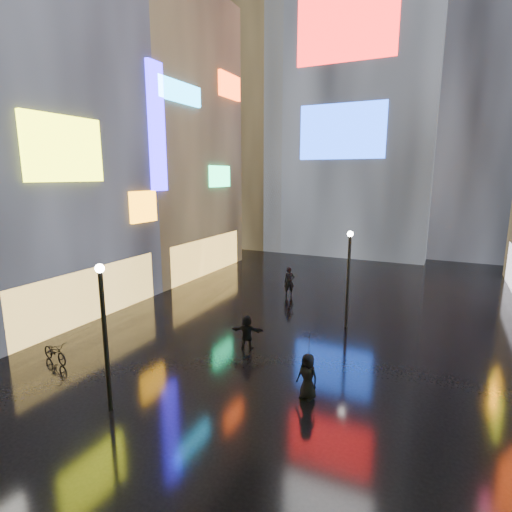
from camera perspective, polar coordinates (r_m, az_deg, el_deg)
The scene contains 13 objects.
ground at distance 23.67m, azimuth 8.43°, elevation -8.42°, with size 140.00×140.00×0.00m, color black.
building_left_mid at distance 27.39m, azimuth -31.44°, elevation 18.20°, with size 10.28×12.70×24.00m.
building_left_far at distance 35.44m, azimuth -14.32°, elevation 15.94°, with size 10.28×12.00×22.00m.
tower_main at distance 48.08m, azimuth 14.87°, elevation 26.80°, with size 16.00×14.20×42.00m.
tower_flank_right at distance 48.28m, azimuth 30.21°, elevation 20.73°, with size 12.00×12.00×34.00m, color black.
tower_flank_left at distance 48.15m, azimuth 0.29°, elevation 17.41°, with size 10.00×10.00×26.00m, color black.
lamp_near at distance 14.41m, azimuth -20.82°, elevation -9.85°, with size 0.30×0.30×5.20m.
lamp_far at distance 21.44m, azimuth 13.06°, elevation -2.48°, with size 0.30×0.30×5.20m.
pedestrian_4 at distance 15.19m, azimuth 7.38°, elevation -16.69°, with size 0.84×0.54×1.71m, color black.
pedestrian_5 at distance 18.94m, azimuth -1.30°, elevation -10.84°, with size 1.51×0.48×1.63m, color black.
pedestrian_6 at distance 27.01m, azimuth 4.77°, elevation -3.68°, with size 0.70×0.46×1.93m, color black.
umbrella_2 at distance 14.63m, azimuth 7.51°, elevation -12.26°, with size 0.93×0.95×0.85m, color black.
bicycle at distance 19.85m, azimuth -26.79°, elevation -12.14°, with size 0.62×1.78×0.93m, color black.
Camera 1 is at (6.35, -1.35, 7.99)m, focal length 28.00 mm.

